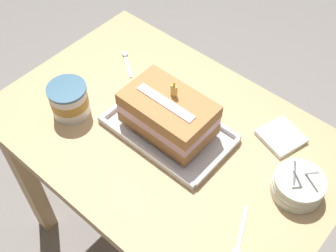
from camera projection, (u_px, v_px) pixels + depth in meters
name	position (u px, v px, depth m)	size (l,w,h in m)	color
ground_plane	(167.00, 241.00, 1.86)	(8.00, 8.00, 0.00)	gray
dining_table	(167.00, 158.00, 1.37)	(1.03, 0.69, 0.76)	tan
foil_tray	(169.00, 131.00, 1.27)	(0.37, 0.22, 0.02)	silver
birthday_cake	(169.00, 114.00, 1.21)	(0.25, 0.16, 0.16)	#BA8049
bowl_stack	(298.00, 186.00, 1.12)	(0.14, 0.14, 0.11)	silver
ice_cream_tub	(69.00, 100.00, 1.28)	(0.12, 0.12, 0.10)	white
serving_spoon_near_tray	(126.00, 59.00, 1.47)	(0.11, 0.09, 0.01)	silver
serving_spoon_by_bowls	(239.00, 244.00, 1.04)	(0.07, 0.14, 0.01)	silver
napkin_pile	(281.00, 137.00, 1.25)	(0.14, 0.14, 0.02)	white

